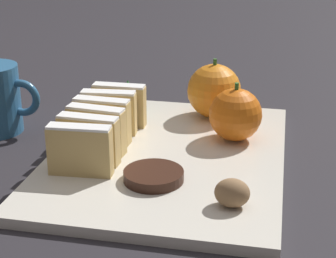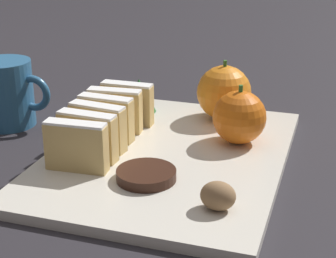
% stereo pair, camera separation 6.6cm
% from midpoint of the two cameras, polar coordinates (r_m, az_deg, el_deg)
% --- Properties ---
extents(ground_plane, '(6.00, 6.00, 0.00)m').
position_cam_midpoint_polar(ground_plane, '(0.68, 2.80, -3.34)').
color(ground_plane, '#28262B').
extents(serving_platter, '(0.28, 0.37, 0.01)m').
position_cam_midpoint_polar(serving_platter, '(0.68, 2.81, -2.88)').
color(serving_platter, silver).
rests_on(serving_platter, ground_plane).
extents(stollen_slice_front, '(0.07, 0.02, 0.06)m').
position_cam_midpoint_polar(stollen_slice_front, '(0.62, -6.32, -1.83)').
color(stollen_slice_front, tan).
rests_on(stollen_slice_front, serving_platter).
extents(stollen_slice_second, '(0.07, 0.02, 0.06)m').
position_cam_midpoint_polar(stollen_slice_second, '(0.65, -5.29, -0.80)').
color(stollen_slice_second, tan).
rests_on(stollen_slice_second, serving_platter).
extents(stollen_slice_third, '(0.07, 0.03, 0.06)m').
position_cam_midpoint_polar(stollen_slice_third, '(0.68, -4.37, 0.15)').
color(stollen_slice_third, tan).
rests_on(stollen_slice_third, serving_platter).
extents(stollen_slice_fourth, '(0.07, 0.02, 0.06)m').
position_cam_midpoint_polar(stollen_slice_fourth, '(0.70, -3.65, 1.05)').
color(stollen_slice_fourth, tan).
rests_on(stollen_slice_fourth, serving_platter).
extents(stollen_slice_fifth, '(0.07, 0.02, 0.06)m').
position_cam_midpoint_polar(stollen_slice_fifth, '(0.73, -2.84, 1.86)').
color(stollen_slice_fifth, tan).
rests_on(stollen_slice_fifth, serving_platter).
extents(stollen_slice_sixth, '(0.07, 0.02, 0.06)m').
position_cam_midpoint_polar(stollen_slice_sixth, '(0.76, -1.66, 2.57)').
color(stollen_slice_sixth, tan).
rests_on(stollen_slice_sixth, serving_platter).
extents(orange_near, '(0.07, 0.07, 0.08)m').
position_cam_midpoint_polar(orange_near, '(0.78, 8.15, 3.65)').
color(orange_near, orange).
rests_on(orange_near, serving_platter).
extents(orange_far, '(0.07, 0.07, 0.07)m').
position_cam_midpoint_polar(orange_far, '(0.70, 9.97, 1.14)').
color(orange_far, orange).
rests_on(orange_far, serving_platter).
extents(walnut, '(0.04, 0.03, 0.03)m').
position_cam_midpoint_polar(walnut, '(0.55, 8.57, -6.82)').
color(walnut, '#8E6B47').
rests_on(walnut, serving_platter).
extents(chocolate_cookie, '(0.07, 0.07, 0.01)m').
position_cam_midpoint_polar(chocolate_cookie, '(0.61, 0.93, -4.76)').
color(chocolate_cookie, '#381E14').
rests_on(chocolate_cookie, serving_platter).
extents(evergreen_sprig, '(0.05, 0.05, 0.05)m').
position_cam_midpoint_polar(evergreen_sprig, '(0.80, -0.59, 3.41)').
color(evergreen_sprig, '#23662D').
rests_on(evergreen_sprig, serving_platter).
extents(coffee_mug, '(0.11, 0.08, 0.09)m').
position_cam_midpoint_polar(coffee_mug, '(0.80, -13.83, 3.50)').
color(coffee_mug, '#2D6693').
rests_on(coffee_mug, ground_plane).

